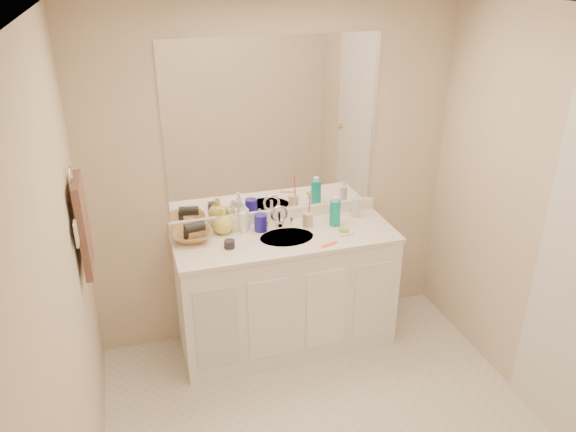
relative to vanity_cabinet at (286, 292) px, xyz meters
The scene contains 28 objects.
ceiling 2.23m from the vanity_cabinet, 90.00° to the right, with size 2.60×2.60×0.02m, color white.
wall_back 0.82m from the vanity_cabinet, 90.00° to the left, with size 2.60×0.02×2.40m, color beige.
wall_left 1.83m from the vanity_cabinet, 141.75° to the right, with size 0.02×2.60×2.40m, color beige.
wall_right 1.83m from the vanity_cabinet, 38.25° to the right, with size 0.02×2.60×2.40m, color beige.
vanity_cabinet is the anchor object (origin of this frame).
countertop 0.44m from the vanity_cabinet, ahead, with size 1.52×0.57×0.03m, color white.
backsplash 0.56m from the vanity_cabinet, 90.00° to the left, with size 1.52×0.03×0.08m, color white.
sink_basin 0.44m from the vanity_cabinet, 90.00° to the right, with size 0.37×0.37×0.02m, color beige.
faucet 0.53m from the vanity_cabinet, 90.00° to the left, with size 0.02×0.02×0.11m, color silver.
mirror 1.17m from the vanity_cabinet, 90.00° to the left, with size 1.48×0.01×1.20m, color white.
blue_mug 0.55m from the vanity_cabinet, 138.80° to the left, with size 0.09×0.09×0.12m, color #201698.
tan_cup 0.55m from the vanity_cabinet, 26.90° to the left, with size 0.07×0.07×0.10m, color #C7BD8C.
toothbrush 0.64m from the vanity_cabinet, 25.73° to the left, with size 0.01×0.01×0.21m, color #DB3982.
mouthwash_bottle 0.67m from the vanity_cabinet, ahead, with size 0.08×0.08×0.18m, color #0DA191.
clear_pump_bottle 0.79m from the vanity_cabinet, 14.42° to the left, with size 0.05×0.05×0.15m, color silver.
soap_dish 0.61m from the vanity_cabinet, 11.70° to the right, with size 0.11×0.09×0.01m, color white.
green_soap 0.62m from the vanity_cabinet, 11.70° to the right, with size 0.06×0.05×0.02m, color #97CB31.
orange_comb 0.56m from the vanity_cabinet, 42.13° to the right, with size 0.12×0.03×0.01m, color orange.
dark_jar 0.63m from the vanity_cabinet, behind, with size 0.07×0.07×0.05m, color black.
extra_white_bottle 0.61m from the vanity_cabinet, 153.31° to the left, with size 0.05×0.05×0.15m, color white.
soap_bottle_white 0.64m from the vanity_cabinet, 143.42° to the left, with size 0.08×0.08×0.21m, color white.
soap_bottle_cream 0.64m from the vanity_cabinet, 147.34° to the left, with size 0.07×0.07×0.16m, color #F9E9CB.
soap_bottle_yellow 0.70m from the vanity_cabinet, 156.85° to the left, with size 0.14×0.14×0.18m, color #E1D757.
wicker_basket 0.80m from the vanity_cabinet, 168.39° to the left, with size 0.26×0.26×0.06m, color #9F7340.
hair_dryer 0.82m from the vanity_cabinet, 168.01° to the left, with size 0.07×0.07×0.14m, color black.
towel_ring 1.71m from the vanity_cabinet, 168.86° to the right, with size 0.11×0.11×0.01m, color silver.
hand_towel 1.52m from the vanity_cabinet, 168.69° to the right, with size 0.04×0.32×0.55m, color #482F26.
switch_plate 1.61m from the vanity_cabinet, 160.52° to the right, with size 0.01×0.09×0.13m, color silver.
Camera 1 is at (-0.98, -2.23, 2.61)m, focal length 35.00 mm.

